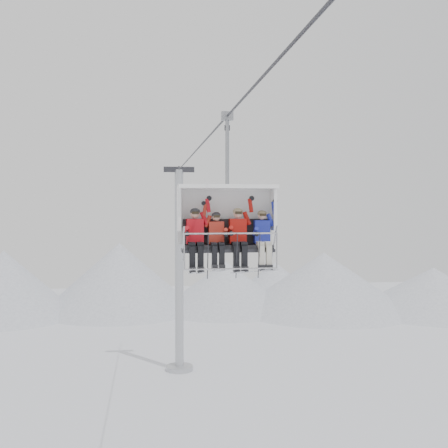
{
  "coord_description": "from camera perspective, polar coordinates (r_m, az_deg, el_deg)",
  "views": [
    {
      "loc": [
        -2.02,
        -14.91,
        11.05
      ],
      "look_at": [
        0.0,
        0.0,
        10.51
      ],
      "focal_mm": 45.0,
      "sensor_mm": 36.0,
      "label": 1
    }
  ],
  "objects": [
    {
      "name": "haul_cable",
      "position": [
        15.22,
        0.0,
        10.56
      ],
      "size": [
        0.06,
        50.0,
        0.06
      ],
      "primitive_type": "cylinder",
      "rotation": [
        1.57,
        0.0,
        0.0
      ],
      "color": "#2F2F34",
      "rests_on": "lift_tower_left"
    },
    {
      "name": "chairlift_carrier",
      "position": [
        14.58,
        0.25,
        0.7
      ],
      "size": [
        2.52,
        1.17,
        3.98
      ],
      "color": "black",
      "rests_on": "haul_cable"
    },
    {
      "name": "skier_center_right",
      "position": [
        14.34,
        1.47,
        -1.21
      ],
      "size": [
        0.43,
        1.69,
        1.7
      ],
      "color": "#AD130D",
      "rests_on": "chairlift_carrier"
    },
    {
      "name": "skier_far_left",
      "position": [
        14.2,
        -2.93,
        -1.24
      ],
      "size": [
        0.43,
        1.69,
        1.7
      ],
      "color": "red",
      "rests_on": "chairlift_carrier"
    },
    {
      "name": "ridgeline",
      "position": [
        57.55,
        -7.24,
        -6.16
      ],
      "size": [
        72.0,
        21.0,
        7.0
      ],
      "color": "silver",
      "rests_on": "ground"
    },
    {
      "name": "skier_far_right",
      "position": [
        14.45,
        3.95,
        -1.3
      ],
      "size": [
        0.4,
        1.69,
        1.61
      ],
      "color": "#1D269B",
      "rests_on": "chairlift_carrier"
    },
    {
      "name": "skier_center_left",
      "position": [
        14.25,
        -0.75,
        -1.41
      ],
      "size": [
        0.39,
        1.69,
        1.55
      ],
      "color": "#AA281B",
      "rests_on": "chairlift_carrier"
    },
    {
      "name": "lift_tower_right",
      "position": [
        37.34,
        -4.57,
        -6.06
      ],
      "size": [
        2.0,
        1.8,
        13.48
      ],
      "color": "#A9ABB0",
      "rests_on": "ground"
    }
  ]
}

